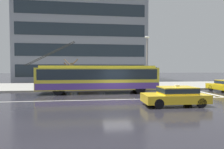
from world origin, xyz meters
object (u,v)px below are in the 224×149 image
object	(u,v)px
street_lamp	(147,57)
trolleybus	(99,78)
pedestrian_at_shelter	(77,74)
taxi_oncoming_near	(175,95)
bus_shelter	(88,72)
street_tree_bare	(71,72)
pedestrian_approaching_curb	(80,75)

from	to	relation	value
street_lamp	trolleybus	bearing A→B (deg)	-156.98
pedestrian_at_shelter	trolleybus	bearing A→B (deg)	-46.56
taxi_oncoming_near	pedestrian_at_shelter	distance (m)	11.71
bus_shelter	pedestrian_at_shelter	size ratio (longest dim) A/B	1.98
bus_shelter	street_tree_bare	xyz separation A→B (m)	(-2.18, 0.95, -0.06)
trolleybus	pedestrian_at_shelter	world-z (taller)	trolleybus
pedestrian_at_shelter	street_lamp	size ratio (longest dim) A/B	0.34
trolleybus	pedestrian_at_shelter	bearing A→B (deg)	133.44
trolleybus	street_lamp	bearing A→B (deg)	23.02
pedestrian_approaching_curb	street_tree_bare	world-z (taller)	street_tree_bare
trolleybus	street_tree_bare	size ratio (longest dim) A/B	3.64
trolleybus	pedestrian_approaching_curb	distance (m)	4.18
pedestrian_at_shelter	street_lamp	distance (m)	8.39
bus_shelter	trolleybus	bearing A→B (deg)	-72.01
taxi_oncoming_near	trolleybus	bearing A→B (deg)	125.95
bus_shelter	pedestrian_approaching_curb	bearing A→B (deg)	169.28
pedestrian_approaching_curb	bus_shelter	bearing A→B (deg)	-10.72
pedestrian_approaching_curb	street_lamp	world-z (taller)	street_lamp
pedestrian_at_shelter	pedestrian_approaching_curb	size ratio (longest dim) A/B	1.06
bus_shelter	taxi_oncoming_near	bearing A→B (deg)	-59.43
pedestrian_at_shelter	pedestrian_approaching_curb	xyz separation A→B (m)	(0.19, 1.11, -0.14)
bus_shelter	street_tree_bare	world-z (taller)	street_tree_bare
taxi_oncoming_near	bus_shelter	world-z (taller)	bus_shelter
taxi_oncoming_near	street_tree_bare	bearing A→B (deg)	126.39
pedestrian_approaching_curb	street_lamp	bearing A→B (deg)	-7.95
trolleybus	street_lamp	xyz separation A→B (m)	(5.81, 2.47, 2.29)
taxi_oncoming_near	pedestrian_approaching_curb	size ratio (longest dim) A/B	2.18
trolleybus	pedestrian_approaching_curb	xyz separation A→B (m)	(-2.15, 3.58, 0.17)
street_tree_bare	pedestrian_at_shelter	bearing A→B (deg)	-63.35
taxi_oncoming_near	pedestrian_approaching_curb	xyz separation A→B (m)	(-7.01, 10.28, 1.00)
bus_shelter	pedestrian_at_shelter	world-z (taller)	bus_shelter
pedestrian_approaching_curb	street_lamp	distance (m)	8.32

